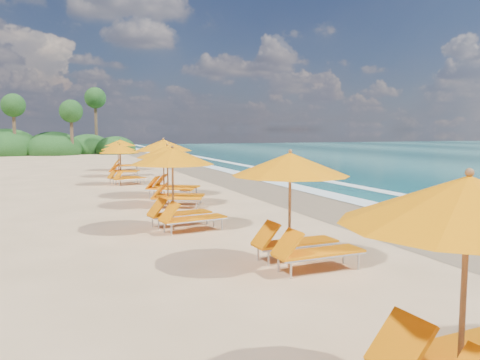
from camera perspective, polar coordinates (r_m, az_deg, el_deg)
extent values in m
plane|color=#D6AE7D|center=(16.75, 0.00, -4.09)|extent=(160.00, 160.00, 0.00)
cube|color=#897152|center=(18.54, 11.64, -3.21)|extent=(4.00, 160.00, 0.01)
cube|color=white|center=(19.38, 15.38, -2.83)|extent=(1.20, 160.00, 0.01)
cube|color=white|center=(21.29, 21.91, -2.30)|extent=(0.80, 160.00, 0.01)
cylinder|color=olive|center=(5.41, 24.82, -12.91)|extent=(0.06, 0.06, 2.45)
cone|color=orange|center=(5.18, 25.31, -2.20)|extent=(2.67, 2.67, 0.49)
sphere|color=olive|center=(5.15, 25.45, 0.81)|extent=(0.09, 0.09, 0.09)
cylinder|color=olive|center=(10.26, 5.88, -3.71)|extent=(0.06, 0.06, 2.41)
cone|color=orange|center=(10.14, 5.94, 1.87)|extent=(2.58, 2.58, 0.48)
sphere|color=olive|center=(10.12, 5.95, 3.39)|extent=(0.09, 0.09, 0.09)
cylinder|color=olive|center=(14.12, -7.92, -1.18)|extent=(0.06, 0.06, 2.36)
cone|color=orange|center=(14.03, -7.98, 2.80)|extent=(2.80, 2.80, 0.47)
sphere|color=olive|center=(14.02, -7.99, 3.87)|extent=(0.08, 0.08, 0.08)
cylinder|color=olive|center=(18.60, -8.52, 0.42)|extent=(0.06, 0.06, 2.29)
cone|color=orange|center=(18.54, -8.56, 3.34)|extent=(3.09, 3.09, 0.46)
sphere|color=olive|center=(18.53, -8.58, 4.13)|extent=(0.08, 0.08, 0.08)
cylinder|color=olive|center=(21.39, -8.99, 1.35)|extent=(0.06, 0.06, 2.46)
cone|color=orange|center=(21.34, -9.04, 4.08)|extent=(3.47, 3.47, 0.49)
sphere|color=olive|center=(21.33, -9.05, 4.82)|extent=(0.09, 0.09, 0.09)
cylinder|color=olive|center=(26.45, -13.97, 1.71)|extent=(0.05, 0.05, 2.08)
cone|color=orange|center=(26.40, -14.01, 3.57)|extent=(2.61, 2.61, 0.42)
sphere|color=olive|center=(26.39, -14.03, 4.08)|extent=(0.07, 0.07, 0.07)
cylinder|color=olive|center=(31.04, -14.16, 2.28)|extent=(0.05, 0.05, 2.05)
cone|color=orange|center=(31.00, -14.20, 3.86)|extent=(2.72, 2.72, 0.41)
sphere|color=olive|center=(30.99, -14.21, 4.28)|extent=(0.07, 0.07, 0.07)
cylinder|color=olive|center=(35.75, -13.90, 2.85)|extent=(0.05, 0.05, 2.17)
cone|color=orange|center=(35.72, -13.94, 4.29)|extent=(2.43, 2.43, 0.44)
sphere|color=olive|center=(35.71, -13.95, 4.68)|extent=(0.08, 0.08, 0.08)
ellipsoid|color=#163D14|center=(60.44, -21.12, 3.39)|extent=(6.40, 6.40, 4.16)
ellipsoid|color=#163D14|center=(61.64, -25.78, 3.31)|extent=(7.20, 7.20, 4.68)
ellipsoid|color=#163D14|center=(62.56, -17.45, 3.52)|extent=(5.60, 5.60, 3.64)
ellipsoid|color=#163D14|center=(60.84, -14.50, 3.49)|extent=(5.00, 5.00, 3.25)
cylinder|color=brown|center=(58.42, -19.22, 5.23)|extent=(0.36, 0.36, 5.00)
sphere|color=#163D14|center=(58.46, -19.30, 7.67)|extent=(2.60, 2.60, 2.60)
cylinder|color=brown|center=(59.53, -25.06, 5.29)|extent=(0.36, 0.36, 5.60)
sphere|color=#163D14|center=(59.59, -25.18, 7.98)|extent=(2.60, 2.60, 2.60)
cylinder|color=brown|center=(62.59, -16.61, 6.16)|extent=(0.36, 0.36, 6.80)
sphere|color=#163D14|center=(62.71, -16.70, 9.27)|extent=(2.60, 2.60, 2.60)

